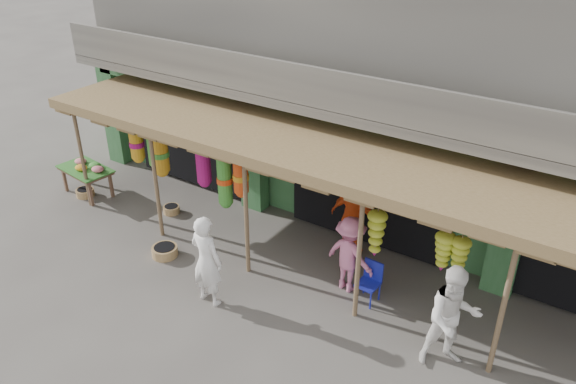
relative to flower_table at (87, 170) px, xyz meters
The scene contains 12 objects.
ground 7.02m from the flower_table, ahead, with size 80.00×80.00×0.00m, color #514C47.
building 8.82m from the flower_table, 33.82° to the left, with size 16.40×6.80×7.00m.
awning 7.08m from the flower_table, ahead, with size 14.00×2.70×2.79m.
flower_table is the anchor object (origin of this frame).
blue_chair 7.99m from the flower_table, ahead, with size 0.42×0.43×0.84m.
basket_left 0.63m from the flower_table, 96.81° to the right, with size 0.46×0.46×0.19m, color olive.
basket_mid 3.80m from the flower_table, 14.75° to the right, with size 0.56×0.56×0.22m, color #9D7B46.
basket_right 2.57m from the flower_table, 10.59° to the left, with size 0.40×0.40×0.18m, color #9B8448.
person_front 5.66m from the flower_table, 16.11° to the right, with size 0.69×0.45×1.89m, color white.
person_right 9.82m from the flower_table, ahead, with size 0.92×0.72×1.90m, color white.
person_vendor 7.12m from the flower_table, 11.05° to the left, with size 1.07×0.45×1.83m, color #E94A15.
person_shopper 7.49m from the flower_table, ahead, with size 1.04×0.60×1.61m, color pink.
Camera 1 is at (4.48, -7.68, 7.07)m, focal length 35.00 mm.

